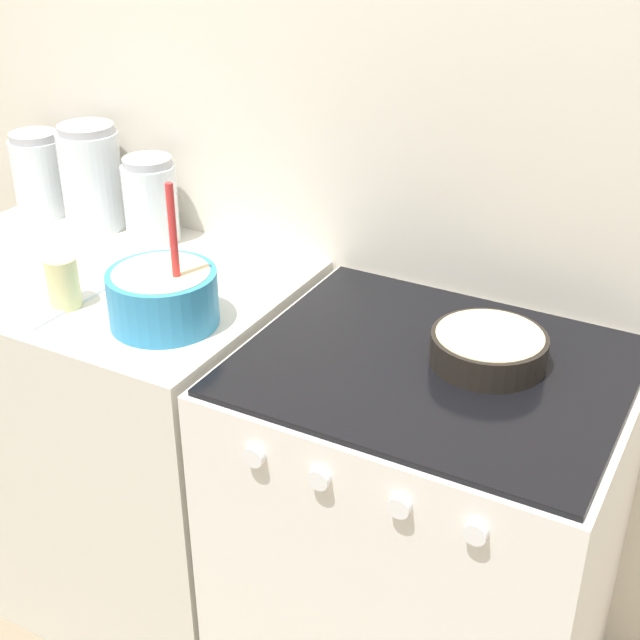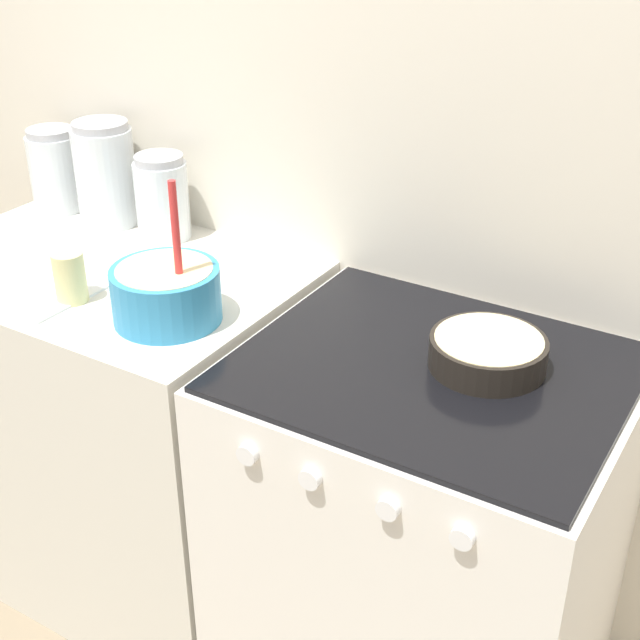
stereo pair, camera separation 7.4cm
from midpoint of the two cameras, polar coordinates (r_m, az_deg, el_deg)
wall_back at (r=2.05m, az=0.12°, el=11.26°), size 4.86×0.05×2.40m
countertop_cabinet at (r=2.38m, az=-13.93°, el=-6.98°), size 0.93×0.64×0.92m
stove at (r=2.00m, az=5.45°, el=-14.06°), size 0.76×0.65×0.92m
mixing_bowl at (r=1.86m, az=-11.14°, el=1.63°), size 0.23×0.23×0.31m
baking_pan at (r=1.73m, az=9.55°, el=-1.78°), size 0.22×0.22×0.06m
storage_jar_left at (r=2.50m, az=-18.31°, el=8.51°), size 0.14×0.14×0.22m
storage_jar_middle at (r=2.37m, az=-15.23°, el=8.39°), size 0.15×0.15×0.27m
storage_jar_right at (r=2.26m, az=-11.68°, el=7.17°), size 0.13×0.13×0.21m
tin_can at (r=1.99m, az=-17.15°, el=2.30°), size 0.07×0.07×0.11m
recipe_page at (r=2.07m, az=-17.82°, el=1.63°), size 0.19×0.29×0.01m
measuring_spoon at (r=1.82m, az=-11.97°, el=-0.97°), size 0.12×0.04×0.04m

